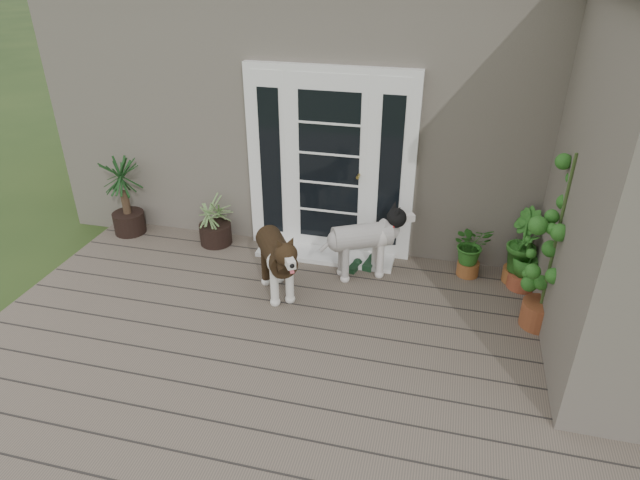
# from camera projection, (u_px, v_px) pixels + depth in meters

# --- Properties ---
(deck) EXTENTS (6.20, 4.60, 0.12)m
(deck) POSITION_uv_depth(u_px,v_px,m) (293.00, 379.00, 4.73)
(deck) COLOR #6B5B4C
(deck) RESTS_ON ground
(house_main) EXTENTS (7.40, 4.00, 3.10)m
(house_main) POSITION_uv_depth(u_px,v_px,m) (377.00, 90.00, 7.63)
(house_main) COLOR #665E54
(house_main) RESTS_ON ground
(door_unit) EXTENTS (1.90, 0.14, 2.15)m
(door_unit) POSITION_uv_depth(u_px,v_px,m) (330.00, 164.00, 6.09)
(door_unit) COLOR white
(door_unit) RESTS_ON deck
(door_step) EXTENTS (1.60, 0.40, 0.05)m
(door_step) POSITION_uv_depth(u_px,v_px,m) (325.00, 255.00, 6.43)
(door_step) COLOR white
(door_step) RESTS_ON deck
(brindle_dog) EXTENTS (0.80, 0.95, 0.74)m
(brindle_dog) POSITION_uv_depth(u_px,v_px,m) (277.00, 263.00, 5.60)
(brindle_dog) COLOR #302011
(brindle_dog) RESTS_ON deck
(white_dog) EXTENTS (0.93, 0.73, 0.71)m
(white_dog) POSITION_uv_depth(u_px,v_px,m) (362.00, 247.00, 5.91)
(white_dog) COLOR silver
(white_dog) RESTS_ON deck
(spider_plant) EXTENTS (0.83, 0.83, 0.68)m
(spider_plant) POSITION_uv_depth(u_px,v_px,m) (214.00, 218.00, 6.57)
(spider_plant) COLOR #73925A
(spider_plant) RESTS_ON deck
(yucca) EXTENTS (0.94, 0.94, 1.07)m
(yucca) POSITION_uv_depth(u_px,v_px,m) (124.00, 194.00, 6.73)
(yucca) COLOR black
(yucca) RESTS_ON deck
(herb_a) EXTENTS (0.53, 0.53, 0.53)m
(herb_a) POSITION_uv_depth(u_px,v_px,m) (470.00, 254.00, 5.97)
(herb_a) COLOR #1E5117
(herb_a) RESTS_ON deck
(herb_b) EXTENTS (0.46, 0.46, 0.63)m
(herb_b) POSITION_uv_depth(u_px,v_px,m) (519.00, 256.00, 5.83)
(herb_b) COLOR #215117
(herb_b) RESTS_ON deck
(herb_c) EXTENTS (0.43, 0.43, 0.51)m
(herb_c) POSITION_uv_depth(u_px,v_px,m) (525.00, 267.00, 5.75)
(herb_c) COLOR #174E16
(herb_c) RESTS_ON deck
(sapling) EXTENTS (0.60, 0.60, 1.81)m
(sapling) POSITION_uv_depth(u_px,v_px,m) (556.00, 243.00, 4.86)
(sapling) COLOR #235A19
(sapling) RESTS_ON deck
(clog_left) EXTENTS (0.18, 0.28, 0.08)m
(clog_left) POSITION_uv_depth(u_px,v_px,m) (355.00, 266.00, 6.17)
(clog_left) COLOR black
(clog_left) RESTS_ON deck
(clog_right) EXTENTS (0.21, 0.34, 0.09)m
(clog_right) POSITION_uv_depth(u_px,v_px,m) (371.00, 263.00, 6.23)
(clog_right) COLOR #13311A
(clog_right) RESTS_ON deck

